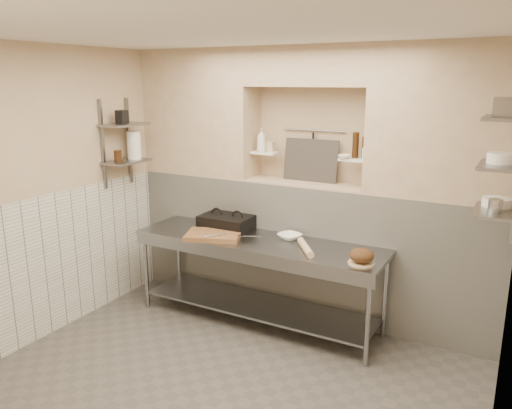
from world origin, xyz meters
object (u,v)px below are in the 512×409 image
Objects in this scene: panini_press at (227,222)px; cutting_board at (213,235)px; rolling_pin at (305,247)px; bowl_alcove at (344,157)px; bottle_soap at (261,140)px; jug_left at (134,145)px; prep_table at (257,264)px; mixing_bowl at (290,236)px; bread_loaf at (362,255)px.

cutting_board is at bearing -83.46° from panini_press.
rolling_pin is 3.63× the size of bowl_alcove.
rolling_pin is at bearing -37.18° from bottle_soap.
bowl_alcove is 2.31m from jug_left.
jug_left reaches higher than panini_press.
panini_press reaches higher than rolling_pin.
prep_table is at bearing 17.41° from cutting_board.
panini_press is 0.75m from mixing_bowl.
panini_press is 4.56× the size of bowl_alcove.
cutting_board is 1.54m from bowl_alcove.
bread_loaf is at bearing -0.23° from cutting_board.
rolling_pin is at bearing 4.31° from cutting_board.
mixing_bowl is at bearing -143.37° from bowl_alcove.
mixing_bowl is 0.97m from bowl_alcove.
jug_left reaches higher than cutting_board.
bottle_soap is at bearing 54.42° from panini_press.
bowl_alcove is (-0.42, 0.65, 0.75)m from bread_loaf.
jug_left is at bearing -170.37° from panini_press.
mixing_bowl is 1.10m from bottle_soap.
cutting_board is at bearing -105.86° from bottle_soap.
bread_loaf reaches higher than prep_table.
mixing_bowl is at bearing 35.13° from prep_table.
prep_table is 11.48× the size of mixing_bowl.
panini_press reaches higher than cutting_board.
cutting_board is at bearing -150.36° from bowl_alcove.
bowl_alcove reaches higher than bread_loaf.
cutting_board is 0.78m from mixing_bowl.
panini_press is 2.61× the size of bread_loaf.
panini_press is at bearing 165.77° from rolling_pin.
mixing_bowl is (0.75, -0.01, -0.05)m from panini_press.
prep_table is 1.39m from bowl_alcove.
bread_loaf is (1.55, -0.01, 0.05)m from cutting_board.
panini_press is 1.35m from jug_left.
bowl_alcove is at bearing 13.83° from panini_press.
mixing_bowl is at bearing 138.14° from rolling_pin.
jug_left is (-1.31, -0.54, -0.07)m from bottle_soap.
bottle_soap is at bearing 145.66° from mixing_bowl.
bread_loaf is (1.60, -0.34, 0.00)m from panini_press.
cutting_board is 1.41m from jug_left.
rolling_pin is at bearing -104.52° from bowl_alcove.
prep_table is 0.44m from mixing_bowl.
panini_press is 0.34m from cutting_board.
panini_press is 1.81× the size of jug_left.
rolling_pin is at bearing -1.65° from jug_left.
bread_loaf reaches higher than cutting_board.
prep_table is at bearing 0.05° from jug_left.
prep_table is 8.50× the size of jug_left.
jug_left is (-1.12, 0.14, 0.84)m from cutting_board.
mixing_bowl is 1.07× the size of bread_loaf.
cutting_board is (0.04, -0.34, -0.05)m from panini_press.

